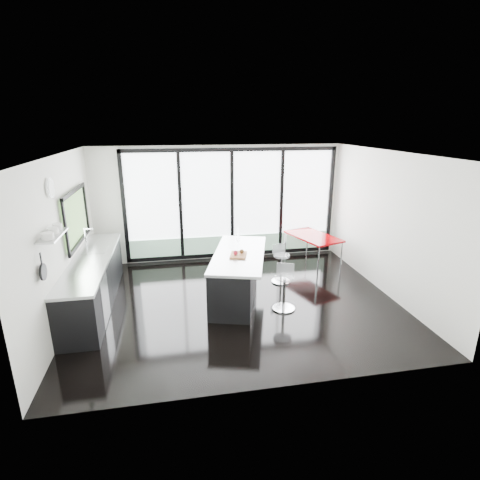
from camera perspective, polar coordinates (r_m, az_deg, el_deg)
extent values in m
cube|color=black|center=(7.32, -0.34, -9.36)|extent=(6.00, 5.00, 0.00)
cube|color=white|center=(6.55, -0.39, 13.05)|extent=(6.00, 5.00, 0.00)
cube|color=silver|center=(9.20, -3.13, 5.53)|extent=(6.00, 0.00, 2.80)
cube|color=white|center=(9.21, -1.25, 5.57)|extent=(5.00, 0.02, 2.50)
cube|color=gray|center=(9.44, -1.17, -0.60)|extent=(5.00, 0.02, 0.44)
cube|color=black|center=(9.06, -9.07, 5.15)|extent=(0.08, 0.04, 2.50)
cube|color=black|center=(9.17, -1.21, 5.52)|extent=(0.08, 0.04, 2.50)
cube|color=black|center=(9.45, 6.32, 5.78)|extent=(0.08, 0.04, 2.50)
cube|color=silver|center=(4.52, 5.30, -7.64)|extent=(6.00, 0.00, 2.80)
cube|color=silver|center=(6.95, -25.49, -0.19)|extent=(0.00, 5.00, 2.80)
cube|color=#598245|center=(7.74, -23.88, 3.24)|extent=(0.02, 1.60, 0.90)
cube|color=#AAADAF|center=(6.04, -26.66, 0.62)|extent=(0.25, 0.80, 0.03)
cylinder|color=white|center=(6.46, -26.98, 7.07)|extent=(0.04, 0.30, 0.30)
cylinder|color=black|center=(5.82, -27.80, -4.32)|extent=(0.03, 0.24, 0.24)
cube|color=silver|center=(7.88, 21.65, 2.25)|extent=(0.00, 5.00, 2.80)
cube|color=black|center=(7.56, -21.42, -6.11)|extent=(0.65, 3.20, 0.87)
cube|color=#AAADAF|center=(7.40, -21.82, -2.84)|extent=(0.69, 3.24, 0.05)
cube|color=#AAADAF|center=(7.86, -21.17, -1.59)|extent=(0.45, 0.48, 0.06)
cylinder|color=silver|center=(7.82, -22.44, 0.05)|extent=(0.02, 0.02, 0.44)
cube|color=#AAADAF|center=(6.84, -19.89, -8.62)|extent=(0.03, 0.60, 0.80)
cube|color=black|center=(7.36, -0.74, -5.51)|extent=(1.31, 2.30, 0.86)
cube|color=#AAADAF|center=(7.18, -0.13, -2.19)|extent=(1.52, 2.41, 0.05)
cube|color=#AE6F42|center=(7.03, -0.24, -2.30)|extent=(0.39, 0.46, 0.03)
sphere|color=maroon|center=(6.97, -0.69, -1.96)|extent=(0.11, 0.11, 0.09)
sphere|color=#4E2F14|center=(7.05, 0.28, -1.75)|extent=(0.10, 0.10, 0.08)
cylinder|color=silver|center=(7.84, -0.32, 0.78)|extent=(0.09, 0.09, 0.28)
cylinder|color=silver|center=(6.96, 6.73, -7.98)|extent=(0.53, 0.53, 0.66)
cylinder|color=silver|center=(8.08, 6.31, -4.31)|extent=(0.48, 0.48, 0.64)
cube|color=#8A0004|center=(9.17, 10.95, -1.52)|extent=(1.16, 1.54, 0.73)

